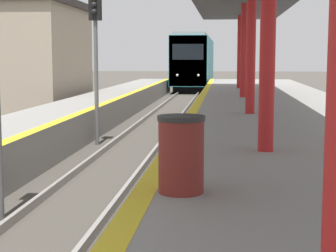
% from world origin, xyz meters
% --- Properties ---
extents(train, '(2.70, 18.96, 4.39)m').
position_xyz_m(train, '(0.00, 46.82, 2.23)').
color(train, black).
rests_on(train, ground).
extents(signal_mid, '(0.36, 0.31, 4.62)m').
position_xyz_m(signal_mid, '(-1.22, 14.77, 3.22)').
color(signal_mid, '#595959').
rests_on(signal_mid, ground).
extents(trash_bin, '(0.59, 0.59, 0.95)m').
position_xyz_m(trash_bin, '(2.11, 5.01, 1.48)').
color(trash_bin, maroon).
rests_on(trash_bin, platform_right).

